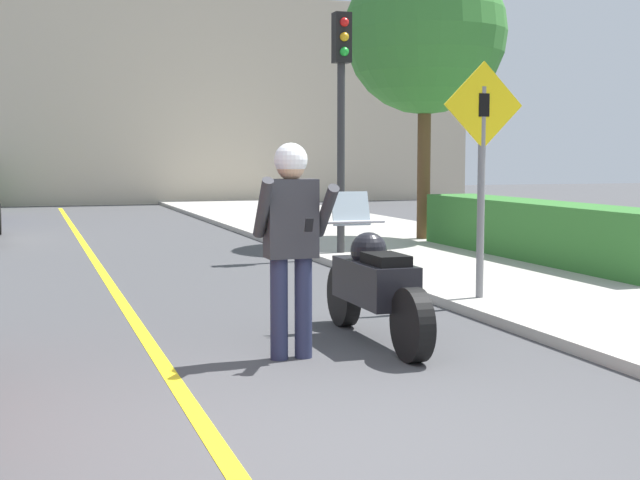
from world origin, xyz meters
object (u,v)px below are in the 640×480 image
at_px(person_biker, 291,228).
at_px(street_tree, 425,33).
at_px(motorcycle, 374,285).
at_px(crossing_sign, 482,157).
at_px(traffic_light, 342,87).

relative_size(person_biker, street_tree, 0.33).
height_order(person_biker, street_tree, street_tree).
height_order(motorcycle, crossing_sign, crossing_sign).
xyz_separation_m(motorcycle, crossing_sign, (1.73, 1.32, 1.10)).
bearing_deg(crossing_sign, street_tree, 70.22).
bearing_deg(person_biker, street_tree, 58.93).
bearing_deg(person_biker, motorcycle, 24.73).
bearing_deg(motorcycle, street_tree, 62.42).
bearing_deg(crossing_sign, person_biker, -146.58).
bearing_deg(street_tree, person_biker, -121.07).
distance_m(traffic_light, street_tree, 3.07).
height_order(crossing_sign, street_tree, street_tree).
bearing_deg(crossing_sign, traffic_light, 88.93).
height_order(traffic_light, street_tree, street_tree).
relative_size(motorcycle, traffic_light, 0.59).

